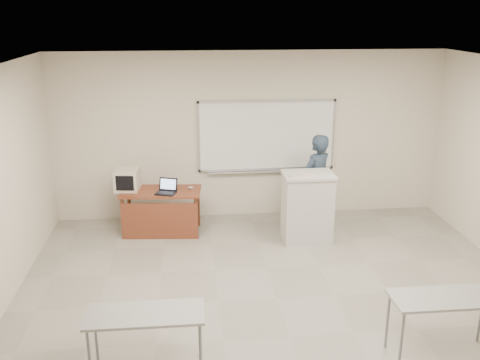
{
  "coord_description": "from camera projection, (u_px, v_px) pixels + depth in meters",
  "views": [
    {
      "loc": [
        -1.11,
        -5.32,
        3.67
      ],
      "look_at": [
        -0.36,
        2.2,
        1.25
      ],
      "focal_mm": 40.0,
      "sensor_mm": 36.0,
      "label": 1
    }
  ],
  "objects": [
    {
      "name": "laptop",
      "position": [
        166.0,
        190.0,
        8.88
      ],
      "size": [
        0.31,
        0.29,
        0.23
      ],
      "rotation": [
        0.0,
        0.0,
        -0.32
      ],
      "color": "black",
      "rests_on": "instructor_desk"
    },
    {
      "name": "presenter",
      "position": [
        316.0,
        182.0,
        9.17
      ],
      "size": [
        0.73,
        0.68,
        1.67
      ],
      "primitive_type": "imported",
      "rotation": [
        0.0,
        0.0,
        3.75
      ],
      "color": "black",
      "rests_on": "floor"
    },
    {
      "name": "instructor_desk",
      "position": [
        161.0,
        205.0,
        8.97
      ],
      "size": [
        1.33,
        0.67,
        0.75
      ],
      "rotation": [
        0.0,
        0.0,
        -0.09
      ],
      "color": "brown",
      "rests_on": "floor"
    },
    {
      "name": "crt_monitor",
      "position": [
        128.0,
        179.0,
        9.02
      ],
      "size": [
        0.39,
        0.44,
        0.37
      ],
      "rotation": [
        0.0,
        0.0,
        -0.13
      ],
      "color": "#BEB4A1",
      "rests_on": "instructor_desk"
    },
    {
      "name": "whiteboard",
      "position": [
        267.0,
        137.0,
        9.6
      ],
      "size": [
        2.48,
        0.1,
        1.31
      ],
      "color": "white",
      "rests_on": "floor"
    },
    {
      "name": "podium",
      "position": [
        307.0,
        207.0,
        8.75
      ],
      "size": [
        0.82,
        0.59,
        1.15
      ],
      "rotation": [
        0.0,
        0.0,
        0.0
      ],
      "color": "#BBBAB3",
      "rests_on": "floor"
    },
    {
      "name": "keyboard",
      "position": [
        301.0,
        175.0,
        8.44
      ],
      "size": [
        0.43,
        0.24,
        0.02
      ],
      "primitive_type": "cube",
      "rotation": [
        0.0,
        0.0,
        0.28
      ],
      "color": "#BEB4A1",
      "rests_on": "podium"
    },
    {
      "name": "mouse",
      "position": [
        191.0,
        188.0,
        9.1
      ],
      "size": [
        0.11,
        0.08,
        0.04
      ],
      "primitive_type": "ellipsoid",
      "rotation": [
        0.0,
        0.0,
        0.17
      ],
      "color": "#989B9F",
      "rests_on": "instructor_desk"
    },
    {
      "name": "student_desks",
      "position": [
        319.0,
        360.0,
        4.78
      ],
      "size": [
        4.4,
        2.2,
        0.73
      ],
      "color": "gray",
      "rests_on": "floor"
    },
    {
      "name": "floor",
      "position": [
        289.0,
        337.0,
        6.27
      ],
      "size": [
        7.0,
        8.0,
        0.01
      ],
      "primitive_type": "cube",
      "color": "gray",
      "rests_on": "ground"
    }
  ]
}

